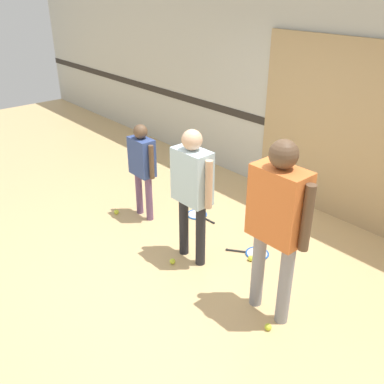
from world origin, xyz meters
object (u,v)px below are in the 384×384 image
Objects in this scene: racket_spare_on_floor at (255,253)px; tennis_ball_by_spare_racket at (251,258)px; person_student_right at (278,214)px; person_instructor at (192,183)px; tennis_ball_stray_right at (116,212)px; racket_second_spare at (198,215)px; tennis_ball_stray_left at (268,327)px; person_student_left at (142,162)px; tennis_ball_near_instructor at (172,261)px.

tennis_ball_by_spare_racket reaches higher than racket_spare_on_floor.
person_student_right is 27.15× the size of tennis_ball_by_spare_racket.
tennis_ball_stray_right is (-1.48, -0.11, -0.94)m from person_instructor.
tennis_ball_stray_left is (2.04, -0.94, 0.02)m from racket_second_spare.
person_student_left is at bearing 171.56° from person_instructor.
person_student_left is 19.92× the size of tennis_ball_by_spare_racket.
racket_spare_on_floor is at bearing -41.54° from person_student_right.
racket_spare_on_floor is 1.00m from tennis_ball_near_instructor.
tennis_ball_stray_right is (-1.42, 0.14, 0.00)m from tennis_ball_near_instructor.
tennis_ball_by_spare_racket is (1.67, 0.32, -0.78)m from person_student_left.
person_instructor is at bearing -135.90° from tennis_ball_by_spare_racket.
person_student_left is 0.88m from tennis_ball_stray_right.
person_student_right reaches higher than tennis_ball_by_spare_racket.
tennis_ball_near_instructor is at bearing 10.11° from person_student_right.
person_student_right is 27.15× the size of tennis_ball_stray_right.
person_student_left reaches higher than tennis_ball_stray_right.
person_student_left is at bearing -4.64° from person_student_right.
person_instructor is 3.22× the size of racket_second_spare.
racket_spare_on_floor is at bearing 110.73° from tennis_ball_by_spare_racket.
person_instructor is at bearing -6.87° from person_student_left.
person_student_right is 2.30m from racket_second_spare.
racket_second_spare is 7.42× the size of tennis_ball_stray_right.
person_student_right is at bearing 10.16° from tennis_ball_near_instructor.
tennis_ball_near_instructor is (1.12, -0.41, -0.78)m from person_student_left.
tennis_ball_by_spare_racket is at bearing 16.64° from tennis_ball_stray_right.
person_student_right is at bearing -36.60° from tennis_ball_by_spare_racket.
racket_second_spare is at bearing 168.58° from tennis_ball_by_spare_racket.
person_instructor is 3.11× the size of racket_spare_on_floor.
tennis_ball_by_spare_racket is at bearing 73.87° from racket_spare_on_floor.
racket_spare_on_floor is at bearing -7.38° from racket_second_spare.
racket_spare_on_floor is (1.62, 0.46, -0.80)m from person_student_left.
tennis_ball_by_spare_racket is at bearing 11.67° from person_student_left.
racket_second_spare is 2.25m from tennis_ball_stray_left.
person_instructor is 1.23m from racket_spare_on_floor.
tennis_ball_near_instructor is at bearing -5.44° from tennis_ball_stray_right.
person_instructor is 1.40m from racket_second_spare.
racket_second_spare is at bearing 123.73° from tennis_ball_near_instructor.
tennis_ball_near_instructor and tennis_ball_stray_left have the same top height.
racket_second_spare is 1.14m from tennis_ball_stray_right.
person_instructor is 1.20m from person_student_left.
person_student_right reaches higher than racket_spare_on_floor.
tennis_ball_stray_left and tennis_ball_stray_right have the same top height.
person_student_left is 1.87m from tennis_ball_by_spare_racket.
tennis_ball_stray_right reaches higher than racket_second_spare.
tennis_ball_stray_right is at bearing 174.56° from tennis_ball_near_instructor.
person_student_right is 1.65m from tennis_ball_near_instructor.
racket_spare_on_floor is at bearing 136.91° from tennis_ball_stray_left.
person_student_right is 2.87m from tennis_ball_stray_right.
person_instructor reaches higher than racket_spare_on_floor.
person_student_left is 19.92× the size of tennis_ball_stray_left.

